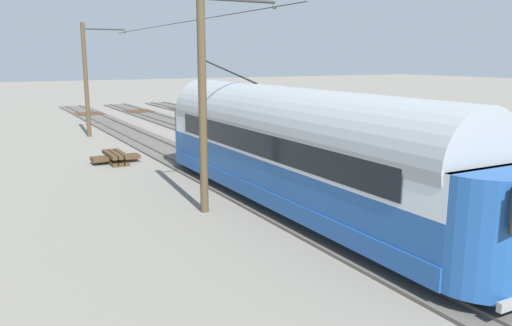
{
  "coord_description": "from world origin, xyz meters",
  "views": [
    {
      "loc": [
        16.64,
        19.57,
        5.27
      ],
      "look_at": [
        7.99,
        3.69,
        1.58
      ],
      "focal_mm": 36.23,
      "sensor_mm": 36.0,
      "label": 1
    }
  ],
  "objects_px": {
    "vintage_streetcar": "(290,146)",
    "spare_tie_stack": "(116,158)",
    "track_end_bumper": "(307,134)",
    "catenary_pole_mid_near": "(205,98)",
    "flatcar_adjacent": "(302,148)",
    "catenary_pole_foreground": "(87,78)",
    "switch_stand": "(376,123)"
  },
  "relations": [
    {
      "from": "flatcar_adjacent",
      "to": "track_end_bumper",
      "type": "xyz_separation_m",
      "value": [
        -4.77,
        -6.6,
        -0.46
      ]
    },
    {
      "from": "catenary_pole_mid_near",
      "to": "track_end_bumper",
      "type": "distance_m",
      "value": 17.39
    },
    {
      "from": "spare_tie_stack",
      "to": "track_end_bumper",
      "type": "distance_m",
      "value": 13.05
    },
    {
      "from": "catenary_pole_foreground",
      "to": "vintage_streetcar",
      "type": "bearing_deg",
      "value": 97.22
    },
    {
      "from": "vintage_streetcar",
      "to": "spare_tie_stack",
      "type": "xyz_separation_m",
      "value": [
        3.4,
        -11.29,
        -2.0
      ]
    },
    {
      "from": "flatcar_adjacent",
      "to": "spare_tie_stack",
      "type": "relative_size",
      "value": 4.72
    },
    {
      "from": "spare_tie_stack",
      "to": "catenary_pole_mid_near",
      "type": "bearing_deg",
      "value": 93.99
    },
    {
      "from": "spare_tie_stack",
      "to": "track_end_bumper",
      "type": "bearing_deg",
      "value": -172.51
    },
    {
      "from": "vintage_streetcar",
      "to": "catenary_pole_mid_near",
      "type": "xyz_separation_m",
      "value": [
        2.69,
        -1.15,
        1.69
      ]
    },
    {
      "from": "catenary_pole_foreground",
      "to": "switch_stand",
      "type": "bearing_deg",
      "value": 157.11
    },
    {
      "from": "flatcar_adjacent",
      "to": "switch_stand",
      "type": "distance_m",
      "value": 13.11
    },
    {
      "from": "catenary_pole_mid_near",
      "to": "flatcar_adjacent",
      "type": "bearing_deg",
      "value": -144.91
    },
    {
      "from": "track_end_bumper",
      "to": "vintage_streetcar",
      "type": "bearing_deg",
      "value": 53.72
    },
    {
      "from": "flatcar_adjacent",
      "to": "catenary_pole_foreground",
      "type": "relative_size",
      "value": 1.5
    },
    {
      "from": "spare_tie_stack",
      "to": "track_end_bumper",
      "type": "height_order",
      "value": "track_end_bumper"
    },
    {
      "from": "catenary_pole_mid_near",
      "to": "switch_stand",
      "type": "xyz_separation_m",
      "value": [
        -18.54,
        -12.25,
        -3.25
      ]
    },
    {
      "from": "vintage_streetcar",
      "to": "spare_tie_stack",
      "type": "height_order",
      "value": "vintage_streetcar"
    },
    {
      "from": "flatcar_adjacent",
      "to": "spare_tie_stack",
      "type": "bearing_deg",
      "value": -30.98
    },
    {
      "from": "vintage_streetcar",
      "to": "catenary_pole_mid_near",
      "type": "bearing_deg",
      "value": -23.17
    },
    {
      "from": "flatcar_adjacent",
      "to": "spare_tie_stack",
      "type": "height_order",
      "value": "flatcar_adjacent"
    },
    {
      "from": "catenary_pole_foreground",
      "to": "track_end_bumper",
      "type": "bearing_deg",
      "value": 146.04
    },
    {
      "from": "catenary_pole_foreground",
      "to": "track_end_bumper",
      "type": "distance_m",
      "value": 15.16
    },
    {
      "from": "track_end_bumper",
      "to": "catenary_pole_mid_near",
      "type": "bearing_deg",
      "value": 44.08
    },
    {
      "from": "flatcar_adjacent",
      "to": "catenary_pole_mid_near",
      "type": "relative_size",
      "value": 1.5
    },
    {
      "from": "vintage_streetcar",
      "to": "flatcar_adjacent",
      "type": "relative_size",
      "value": 1.62
    },
    {
      "from": "flatcar_adjacent",
      "to": "spare_tie_stack",
      "type": "xyz_separation_m",
      "value": [
        8.16,
        -4.9,
        -0.59
      ]
    },
    {
      "from": "catenary_pole_mid_near",
      "to": "spare_tie_stack",
      "type": "distance_m",
      "value": 10.81
    },
    {
      "from": "vintage_streetcar",
      "to": "track_end_bumper",
      "type": "xyz_separation_m",
      "value": [
        -9.54,
        -12.99,
        -1.87
      ]
    },
    {
      "from": "vintage_streetcar",
      "to": "catenary_pole_foreground",
      "type": "bearing_deg",
      "value": -82.78
    },
    {
      "from": "flatcar_adjacent",
      "to": "switch_stand",
      "type": "bearing_deg",
      "value": -147.67
    },
    {
      "from": "vintage_streetcar",
      "to": "catenary_pole_mid_near",
      "type": "height_order",
      "value": "catenary_pole_mid_near"
    },
    {
      "from": "vintage_streetcar",
      "to": "track_end_bumper",
      "type": "height_order",
      "value": "vintage_streetcar"
    }
  ]
}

